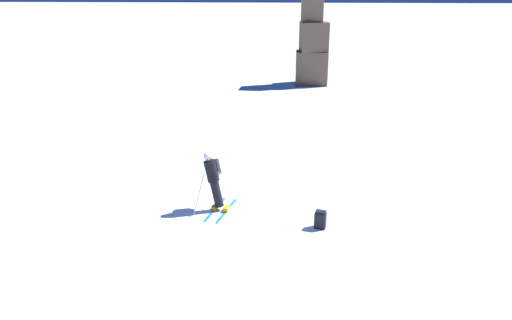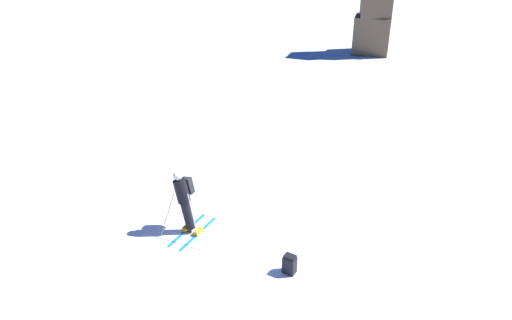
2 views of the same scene
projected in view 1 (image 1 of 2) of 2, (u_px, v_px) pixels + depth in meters
ground_plane at (241, 211)px, 14.56m from camera, size 300.00×300.00×0.00m
skier at (213, 178)px, 14.35m from camera, size 1.26×1.74×1.80m
rock_pillar at (313, 45)px, 31.65m from camera, size 2.01×1.77×6.04m
spare_backpack at (320, 220)px, 13.48m from camera, size 0.35×0.29×0.50m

